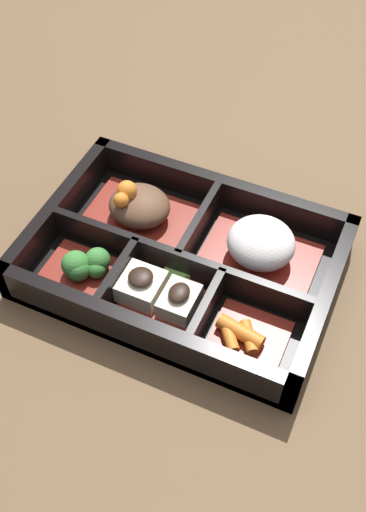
% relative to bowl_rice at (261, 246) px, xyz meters
% --- Properties ---
extents(ground_plane, '(3.00, 3.00, 0.00)m').
position_rel_bowl_rice_xyz_m(ground_plane, '(-0.07, -0.04, -0.03)').
color(ground_plane, brown).
extents(bento_base, '(0.32, 0.22, 0.01)m').
position_rel_bowl_rice_xyz_m(bento_base, '(-0.07, -0.04, -0.03)').
color(bento_base, black).
rests_on(bento_base, ground_plane).
extents(bento_rim, '(0.32, 0.22, 0.05)m').
position_rel_bowl_rice_xyz_m(bento_rim, '(-0.07, -0.04, -0.01)').
color(bento_rim, black).
rests_on(bento_rim, ground_plane).
extents(bowl_stew, '(0.12, 0.09, 0.05)m').
position_rel_bowl_rice_xyz_m(bowl_stew, '(-0.14, -0.00, -0.00)').
color(bowl_stew, maroon).
rests_on(bowl_stew, bento_base).
extents(bowl_rice, '(0.12, 0.09, 0.05)m').
position_rel_bowl_rice_xyz_m(bowl_rice, '(0.00, 0.00, 0.00)').
color(bowl_rice, maroon).
rests_on(bowl_rice, bento_base).
extents(bowl_greens, '(0.07, 0.06, 0.03)m').
position_rel_bowl_rice_xyz_m(bowl_greens, '(-0.16, -0.09, -0.01)').
color(bowl_greens, maroon).
rests_on(bowl_greens, bento_base).
extents(bowl_tofu, '(0.08, 0.06, 0.04)m').
position_rel_bowl_rice_xyz_m(bowl_tofu, '(-0.07, -0.09, -0.01)').
color(bowl_tofu, maroon).
rests_on(bowl_tofu, bento_base).
extents(bowl_carrots, '(0.07, 0.06, 0.02)m').
position_rel_bowl_rice_xyz_m(bowl_carrots, '(0.02, -0.10, -0.02)').
color(bowl_carrots, maroon).
rests_on(bowl_carrots, bento_base).
extents(bowl_pickles, '(0.04, 0.04, 0.01)m').
position_rel_bowl_rice_xyz_m(bowl_pickles, '(-0.07, -0.05, -0.02)').
color(bowl_pickles, maroon).
rests_on(bowl_pickles, bento_base).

